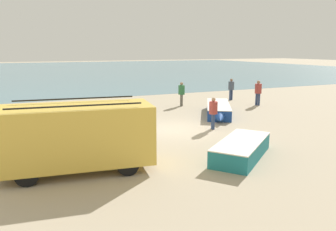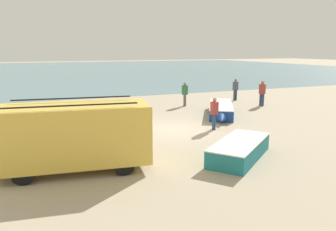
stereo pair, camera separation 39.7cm
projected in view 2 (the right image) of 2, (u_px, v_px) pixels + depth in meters
ground_plane at (174, 129)px, 16.27m from camera, size 200.00×200.00×0.00m
sea_water at (68, 70)px, 63.46m from camera, size 120.00×80.00×0.01m
parked_van at (73, 135)px, 10.56m from camera, size 5.05×2.53×2.30m
fishing_rowboat_0 at (221, 110)px, 19.67m from camera, size 3.63×5.26×0.65m
fishing_rowboat_1 at (114, 122)px, 16.39m from camera, size 2.49×4.67×0.63m
fishing_rowboat_2 at (241, 149)px, 12.03m from camera, size 3.86×3.33×0.65m
fisherman_0 at (185, 92)px, 22.75m from camera, size 0.44×0.44×1.68m
fisherman_1 at (262, 91)px, 22.84m from camera, size 0.46×0.46×1.77m
fisherman_2 at (235, 88)px, 25.30m from camera, size 0.44×0.44×1.68m
fisherman_3 at (214, 111)px, 16.07m from camera, size 0.42×0.42×1.59m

